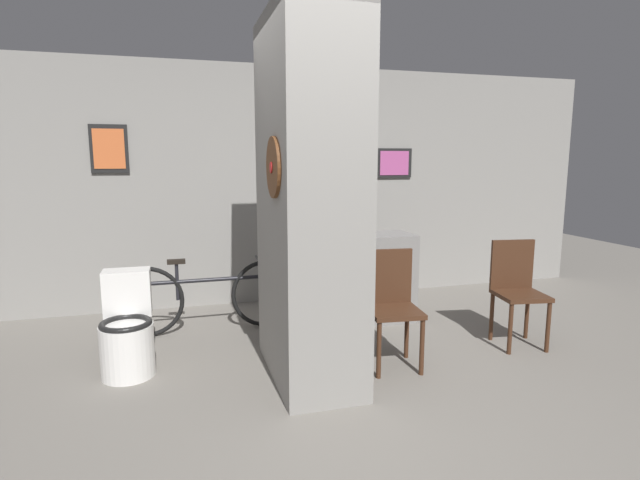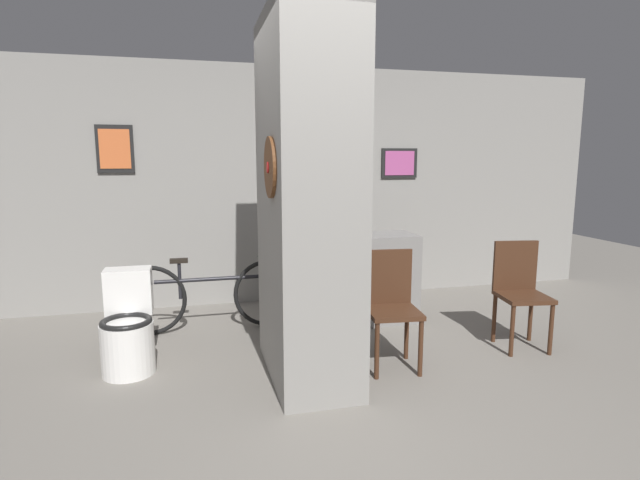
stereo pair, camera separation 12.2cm
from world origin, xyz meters
TOP-DOWN VIEW (x-y plane):
  - ground_plane at (0.00, 0.00)m, footprint 14.00×14.00m
  - wall_back at (-0.00, 2.63)m, footprint 8.00×0.09m
  - pillar_center at (-0.06, 0.58)m, footprint 0.60×1.17m
  - counter_shelf at (0.57, 1.62)m, footprint 1.37×0.44m
  - toilet at (-1.38, 0.99)m, footprint 0.39×0.55m
  - chair_near_pillar at (0.60, 0.58)m, footprint 0.43×0.43m
  - chair_by_doorway at (1.83, 0.69)m, footprint 0.44×0.44m
  - bicycle at (-0.73, 1.73)m, footprint 1.73×0.42m
  - bottle_tall at (0.37, 1.65)m, footprint 0.06×0.06m
  - bottle_short at (0.27, 1.62)m, footprint 0.06×0.06m

SIDE VIEW (x-z plane):
  - ground_plane at x=0.00m, z-range 0.00..0.00m
  - toilet at x=-1.38m, z-range -0.06..0.69m
  - bicycle at x=-0.73m, z-range -0.01..0.69m
  - counter_shelf at x=0.57m, z-range 0.00..0.87m
  - chair_near_pillar at x=0.60m, z-range 0.05..0.95m
  - chair_by_doorway at x=1.83m, z-range 0.05..0.95m
  - bottle_short at x=0.27m, z-range 0.84..1.04m
  - bottle_tall at x=0.37m, z-range 0.83..1.11m
  - pillar_center at x=-0.06m, z-range 0.00..2.60m
  - wall_back at x=0.00m, z-range 0.00..2.60m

